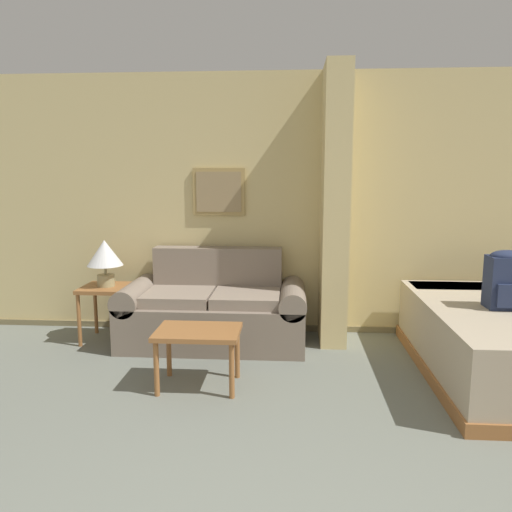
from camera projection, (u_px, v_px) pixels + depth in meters
wall_back at (305, 206)px, 5.04m from camera, size 7.16×0.16×2.60m
wall_partition_pillar at (335, 207)px, 4.69m from camera, size 0.24×0.55×2.60m
couch at (214, 310)px, 4.79m from camera, size 1.75×0.84×0.89m
coffee_table at (198, 338)px, 3.77m from camera, size 0.63×0.45×0.45m
side_table at (107, 295)px, 4.83m from camera, size 0.46×0.46×0.54m
table_lamp at (105, 255)px, 4.77m from camera, size 0.34×0.34×0.45m
backpack at (507, 279)px, 3.87m from camera, size 0.29×0.23×0.46m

